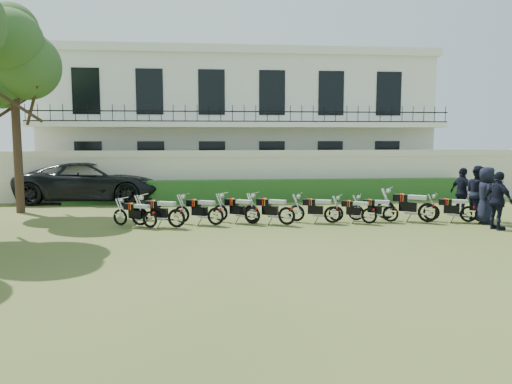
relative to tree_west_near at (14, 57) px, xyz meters
The scene contains 20 objects.
ground 11.83m from the tree_west_near, 29.14° to the right, with size 100.00×100.00×0.00m, color #3E4D1E.
perimeter_wall 10.56m from the tree_west_near, 18.53° to the left, with size 30.00×0.35×2.30m.
hedge 11.54m from the tree_west_near, 12.48° to the left, with size 18.00×0.60×1.00m, color #274A1A.
building 12.86m from the tree_west_near, 45.01° to the left, with size 20.40×9.60×7.40m.
tree_west_near is the anchor object (origin of this frame).
motorcycle_0 8.56m from the tree_west_near, 36.28° to the right, with size 1.54×0.90×0.93m.
motorcycle_1 9.11m from the tree_west_near, 32.79° to the right, with size 1.82×0.87×1.05m.
motorcycle_2 9.90m from the tree_west_near, 26.22° to the right, with size 1.71×0.93×1.01m.
motorcycle_3 10.82m from the tree_west_near, 22.23° to the right, with size 1.59×1.07×1.00m.
motorcycle_4 11.82m from the tree_west_near, 21.56° to the right, with size 1.69×1.04×1.04m.
motorcycle_5 13.12m from the tree_west_near, 17.80° to the right, with size 1.72×0.81×0.99m.
motorcycle_6 14.25m from the tree_west_near, 17.21° to the right, with size 1.48×0.95×0.92m.
motorcycle_7 14.94m from the tree_west_near, 15.01° to the right, with size 1.63×0.73×0.93m.
motorcycle_8 16.06m from the tree_west_near, 14.71° to the right, with size 1.81×1.22×1.14m.
motorcycle_9 17.41m from the tree_west_near, 13.81° to the right, with size 1.68×0.80×0.96m.
suv 6.21m from the tree_west_near, 56.45° to the left, with size 2.97×6.43×1.79m, color black.
officer_2 17.82m from the tree_west_near, 17.83° to the right, with size 1.09×0.45×1.85m, color black.
officer_3 17.75m from the tree_west_near, 14.02° to the right, with size 0.94×0.61×1.93m, color black.
officer_4 17.72m from the tree_west_near, 11.27° to the right, with size 0.94×0.73×1.93m, color black.
officer_5 17.43m from the tree_west_near, ahead, with size 1.06×0.44×1.81m, color black.
Camera 1 is at (-1.86, -14.97, 2.96)m, focal length 35.00 mm.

